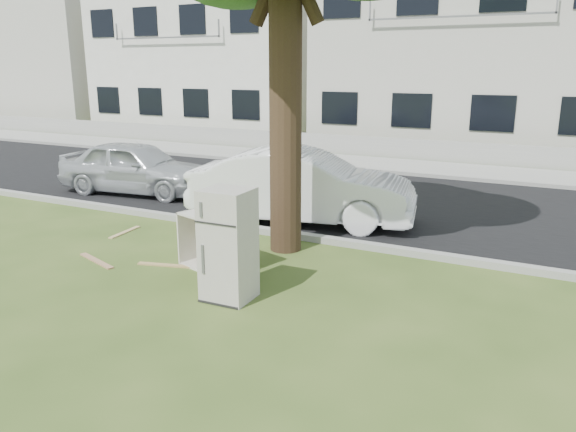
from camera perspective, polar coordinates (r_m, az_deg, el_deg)
The scene contains 16 objects.
ground at distance 8.22m, azimuth -3.54°, elevation -7.28°, with size 120.00×120.00×0.00m, color #364D1B.
road at distance 13.49m, azimuth 9.48°, elevation 1.44°, with size 120.00×7.00×0.01m, color black.
kerb_near at distance 10.28m, azimuth 3.40°, elevation -2.67°, with size 120.00×0.18×0.12m, color gray.
kerb_far at distance 16.84m, azimuth 13.18°, elevation 3.91°, with size 120.00×0.18×0.12m, color gray.
sidewalk at distance 18.23m, azimuth 14.31°, elevation 4.67°, with size 120.00×2.80×0.01m, color gray.
low_wall at distance 19.73m, azimuth 15.43°, elevation 6.36°, with size 120.00×0.15×0.70m, color gray.
townhouse_left at distance 28.82m, azimuth -6.73°, elevation 15.65°, with size 10.20×8.16×7.04m.
townhouse_center at distance 24.36m, azimuth 18.49°, elevation 15.64°, with size 11.22×8.16×7.44m.
filler_left at distance 38.68m, azimuth -24.37°, elevation 13.78°, with size 16.00×9.00×6.40m, color #B7B7A7.
fridge at distance 7.63m, azimuth -6.09°, elevation -2.94°, with size 0.64×0.59×1.54m, color #B4B1A3.
cabinet at distance 8.94m, azimuth -7.29°, elevation -2.56°, with size 1.12×0.69×0.87m, color white.
plank_a at distance 9.22m, azimuth -11.56°, elevation -4.97°, with size 1.21×0.10×0.02m, color tan.
plank_b at distance 9.78m, azimuth -18.88°, elevation -4.33°, with size 1.01×0.10×0.02m, color #A37855.
plank_c at distance 11.28m, azimuth -16.24°, elevation -1.59°, with size 0.86×0.10×0.02m, color tan.
car_center at distance 11.43m, azimuth 1.45°, elevation 3.03°, with size 1.59×4.55×1.50m, color white.
car_left at distance 14.64m, azimuth -15.21°, elevation 4.81°, with size 1.57×3.91×1.33m, color #B3B7BB.
Camera 1 is at (3.90, -6.54, 3.10)m, focal length 35.00 mm.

